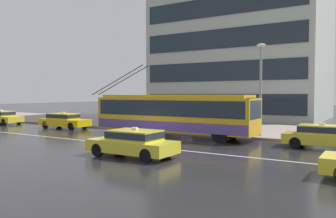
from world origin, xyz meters
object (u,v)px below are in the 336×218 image
(pedestrian_at_shelter, at_px, (143,108))
(taxi_oncoming_near, at_px, (133,142))
(street_lamp, at_px, (261,81))
(pedestrian_approaching_curb, at_px, (155,109))
(bus_shelter, at_px, (169,104))
(taxi_queued_behind_bus, at_px, (64,120))
(taxi_ahead_of_bus, at_px, (324,136))
(taxi_far_behind, at_px, (2,117))
(trolleybus, at_px, (173,114))

(pedestrian_at_shelter, bearing_deg, taxi_oncoming_near, -55.73)
(taxi_oncoming_near, height_order, street_lamp, street_lamp)
(pedestrian_approaching_curb, bearing_deg, bus_shelter, 8.62)
(bus_shelter, relative_size, pedestrian_approaching_curb, 1.96)
(street_lamp, bearing_deg, taxi_queued_behind_bus, -170.03)
(taxi_ahead_of_bus, bearing_deg, taxi_queued_behind_bus, -179.79)
(pedestrian_at_shelter, bearing_deg, bus_shelter, 7.60)
(bus_shelter, height_order, pedestrian_at_shelter, bus_shelter)
(pedestrian_approaching_curb, relative_size, street_lamp, 0.32)
(bus_shelter, bearing_deg, pedestrian_approaching_curb, -171.38)
(street_lamp, bearing_deg, bus_shelter, 172.44)
(taxi_ahead_of_bus, relative_size, pedestrian_at_shelter, 2.23)
(bus_shelter, xyz_separation_m, pedestrian_at_shelter, (-2.39, -0.32, -0.35))
(taxi_ahead_of_bus, bearing_deg, pedestrian_at_shelter, 166.65)
(taxi_far_behind, relative_size, taxi_oncoming_near, 1.01)
(pedestrian_approaching_curb, bearing_deg, taxi_oncoming_near, -60.25)
(trolleybus, xyz_separation_m, pedestrian_at_shelter, (-5.08, 3.44, 0.17))
(taxi_oncoming_near, height_order, bus_shelter, bus_shelter)
(trolleybus, xyz_separation_m, taxi_oncoming_near, (2.34, -7.44, -0.88))
(taxi_far_behind, relative_size, taxi_ahead_of_bus, 0.99)
(taxi_ahead_of_bus, relative_size, street_lamp, 0.71)
(trolleybus, bearing_deg, pedestrian_approaching_curb, 137.96)
(bus_shelter, bearing_deg, taxi_oncoming_near, -65.83)
(taxi_oncoming_near, relative_size, bus_shelter, 1.11)
(trolleybus, distance_m, pedestrian_at_shelter, 6.14)
(taxi_queued_behind_bus, distance_m, pedestrian_at_shelter, 6.84)
(bus_shelter, distance_m, street_lamp, 8.11)
(pedestrian_approaching_curb, bearing_deg, taxi_far_behind, -165.18)
(trolleybus, relative_size, taxi_ahead_of_bus, 2.97)
(taxi_queued_behind_bus, height_order, pedestrian_at_shelter, pedestrian_at_shelter)
(taxi_queued_behind_bus, bearing_deg, trolleybus, 0.48)
(taxi_oncoming_near, height_order, pedestrian_approaching_curb, pedestrian_approaching_curb)
(pedestrian_at_shelter, xyz_separation_m, pedestrian_approaching_curb, (1.12, 0.13, -0.09))
(taxi_oncoming_near, bearing_deg, street_lamp, 74.45)
(bus_shelter, bearing_deg, taxi_queued_behind_bus, -154.69)
(bus_shelter, distance_m, pedestrian_at_shelter, 2.44)
(taxi_far_behind, height_order, taxi_ahead_of_bus, same)
(taxi_far_behind, relative_size, pedestrian_at_shelter, 2.22)
(taxi_ahead_of_bus, height_order, bus_shelter, bus_shelter)
(trolleybus, bearing_deg, bus_shelter, 125.58)
(taxi_queued_behind_bus, bearing_deg, pedestrian_at_shelter, 31.54)
(taxi_ahead_of_bus, height_order, pedestrian_at_shelter, pedestrian_at_shelter)
(taxi_oncoming_near, relative_size, street_lamp, 0.69)
(taxi_oncoming_near, distance_m, pedestrian_approaching_curb, 12.72)
(taxi_oncoming_near, distance_m, pedestrian_at_shelter, 13.21)
(trolleybus, bearing_deg, street_lamp, 27.78)
(pedestrian_at_shelter, relative_size, pedestrian_approaching_curb, 1.00)
(taxi_far_behind, height_order, bus_shelter, bus_shelter)
(trolleybus, distance_m, bus_shelter, 4.66)
(taxi_far_behind, distance_m, pedestrian_at_shelter, 14.73)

